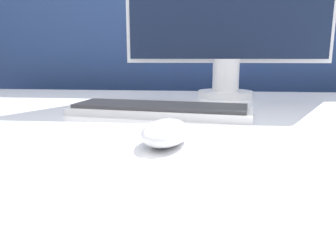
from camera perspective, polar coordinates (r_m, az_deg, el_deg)
partition_panel at (r=1.35m, az=6.43°, el=0.91°), size 5.00×0.03×1.24m
computer_mouse_near at (r=0.47m, az=-0.42°, el=-1.10°), size 0.08×0.12×0.04m
keyboard at (r=0.70m, az=-1.43°, el=2.85°), size 0.40×0.18×0.02m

